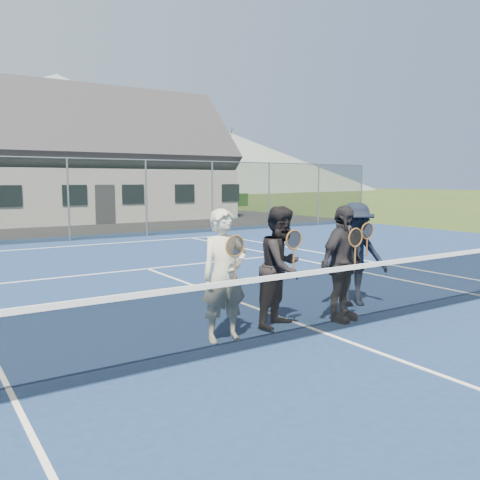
{
  "coord_description": "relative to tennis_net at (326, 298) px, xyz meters",
  "views": [
    {
      "loc": [
        -4.88,
        -5.22,
        2.19
      ],
      "look_at": [
        -0.47,
        1.5,
        1.25
      ],
      "focal_mm": 38.0,
      "sensor_mm": 36.0,
      "label": 1
    }
  ],
  "objects": [
    {
      "name": "perimeter_fence",
      "position": [
        0.0,
        13.5,
        0.99
      ],
      "size": [
        30.07,
        0.07,
        3.02
      ],
      "color": "slate",
      "rests_on": "ground"
    },
    {
      "name": "hill_east",
      "position": [
        55.0,
        95.0,
        6.46
      ],
      "size": [
        90.0,
        90.0,
        14.0
      ],
      "primitive_type": "cone",
      "color": "slate",
      "rests_on": "ground"
    },
    {
      "name": "clubhouse",
      "position": [
        4.0,
        24.0,
        3.45
      ],
      "size": [
        15.6,
        8.2,
        7.7
      ],
      "color": "silver",
      "rests_on": "ground"
    },
    {
      "name": "player_b",
      "position": [
        -0.27,
        0.66,
        0.38
      ],
      "size": [
        1.08,
        0.98,
        1.8
      ],
      "color": "black",
      "rests_on": "court_surface"
    },
    {
      "name": "hill_centre",
      "position": [
        20.0,
        95.0,
        10.46
      ],
      "size": [
        120.0,
        120.0,
        22.0
      ],
      "primitive_type": "cone",
      "color": "slate",
      "rests_on": "ground"
    },
    {
      "name": "player_d",
      "position": [
        1.59,
        0.98,
        0.38
      ],
      "size": [
        1.34,
        1.1,
        1.8
      ],
      "color": "black",
      "rests_on": "court_surface"
    },
    {
      "name": "tree_d",
      "position": [
        12.0,
        33.0,
        5.25
      ],
      "size": [
        3.2,
        3.2,
        7.77
      ],
      "color": "#392515",
      "rests_on": "ground"
    },
    {
      "name": "court_markings",
      "position": [
        0.0,
        0.0,
        -0.51
      ],
      "size": [
        11.03,
        23.83,
        0.01
      ],
      "color": "white",
      "rests_on": "court_surface"
    },
    {
      "name": "tree_e",
      "position": [
        18.0,
        33.0,
        5.25
      ],
      "size": [
        3.2,
        3.2,
        7.77
      ],
      "color": "#322312",
      "rests_on": "ground"
    },
    {
      "name": "player_a",
      "position": [
        -1.36,
        0.52,
        0.38
      ],
      "size": [
        0.71,
        0.54,
        1.8
      ],
      "color": "beige",
      "rests_on": "court_surface"
    },
    {
      "name": "tennis_net",
      "position": [
        0.0,
        0.0,
        0.0
      ],
      "size": [
        11.68,
        0.08,
        1.1
      ],
      "color": "slate",
      "rests_on": "ground"
    },
    {
      "name": "ground",
      "position": [
        0.0,
        20.0,
        -0.54
      ],
      "size": [
        220.0,
        220.0,
        0.0
      ],
      "primitive_type": "plane",
      "color": "#2C4017",
      "rests_on": "ground"
    },
    {
      "name": "court_surface",
      "position": [
        0.0,
        0.0,
        -0.53
      ],
      "size": [
        30.0,
        30.0,
        0.02
      ],
      "primitive_type": "cube",
      "color": "navy",
      "rests_on": "ground"
    },
    {
      "name": "player_c",
      "position": [
        0.67,
        0.37,
        0.38
      ],
      "size": [
        1.13,
        0.7,
        1.8
      ],
      "color": "#232227",
      "rests_on": "court_surface"
    },
    {
      "name": "tree_c",
      "position": [
        2.0,
        33.0,
        5.25
      ],
      "size": [
        3.2,
        3.2,
        7.77
      ],
      "color": "#342313",
      "rests_on": "ground"
    }
  ]
}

